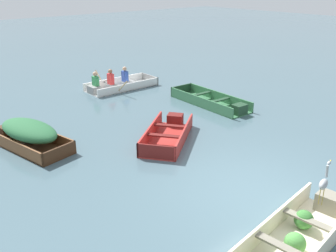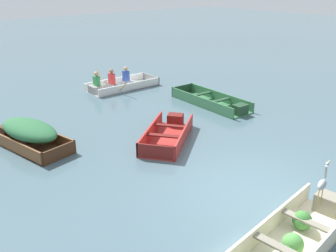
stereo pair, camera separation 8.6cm
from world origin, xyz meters
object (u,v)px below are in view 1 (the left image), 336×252
skiff_red_near_moored (168,134)px  rowboat_white_with_crew (117,84)px  dinghy_cream_foreground (297,236)px  skiff_wooden_brown_mid_moored (29,133)px  skiff_green_far_moored (212,102)px  heron_on_dinghy (324,183)px

skiff_red_near_moored → rowboat_white_with_crew: rowboat_white_with_crew is taller
skiff_red_near_moored → dinghy_cream_foreground: bearing=-104.8°
skiff_wooden_brown_mid_moored → skiff_green_far_moored: (6.48, -0.81, -0.29)m
skiff_red_near_moored → heron_on_dinghy: 4.97m
heron_on_dinghy → dinghy_cream_foreground: bearing=-174.3°
skiff_wooden_brown_mid_moored → skiff_green_far_moored: bearing=-7.1°
skiff_red_near_moored → rowboat_white_with_crew: 5.62m
heron_on_dinghy → skiff_red_near_moored: bearing=84.8°
dinghy_cream_foreground → skiff_red_near_moored: 5.16m
skiff_red_near_moored → heron_on_dinghy: (-0.45, -4.90, 0.72)m
rowboat_white_with_crew → skiff_green_far_moored: bearing=-70.5°
skiff_wooden_brown_mid_moored → heron_on_dinghy: size_ratio=3.29×
dinghy_cream_foreground → rowboat_white_with_crew: (3.08, 10.32, 0.04)m
rowboat_white_with_crew → heron_on_dinghy: heron_on_dinghy is taller
skiff_green_far_moored → skiff_red_near_moored: bearing=-158.6°
skiff_wooden_brown_mid_moored → skiff_green_far_moored: 6.54m
heron_on_dinghy → skiff_wooden_brown_mid_moored: bearing=112.0°
heron_on_dinghy → rowboat_white_with_crew: bearing=77.8°
dinghy_cream_foreground → heron_on_dinghy: 1.12m
skiff_wooden_brown_mid_moored → skiff_green_far_moored: skiff_wooden_brown_mid_moored is taller
skiff_green_far_moored → heron_on_dinghy: heron_on_dinghy is taller
skiff_wooden_brown_mid_moored → rowboat_white_with_crew: bearing=32.9°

